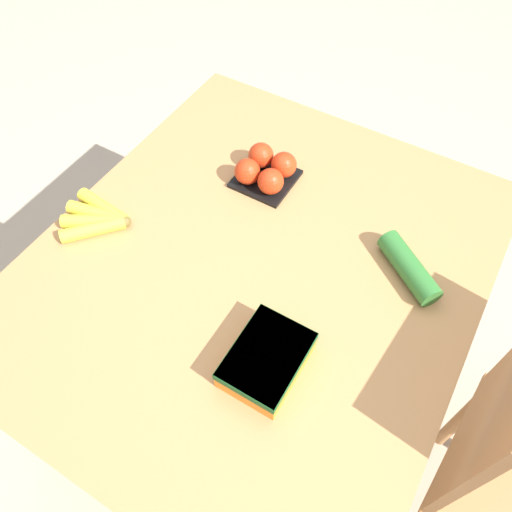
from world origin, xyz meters
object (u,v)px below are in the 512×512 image
tomato_pack (266,170)px  cucumber_near (409,267)px  banana_bunch (98,218)px  carrot_bag (267,359)px  chair (512,469)px

tomato_pack → cucumber_near: 0.44m
cucumber_near → tomato_pack: bearing=-102.3°
banana_bunch → cucumber_near: cucumber_near is taller
banana_bunch → carrot_bag: bearing=78.1°
tomato_pack → cucumber_near: tomato_pack is taller
banana_bunch → carrot_bag: (0.11, 0.54, 0.02)m
chair → cucumber_near: 0.52m
tomato_pack → chair: bearing=71.0°
carrot_bag → banana_bunch: bearing=-101.9°
chair → carrot_bag: (0.17, -0.56, 0.29)m
banana_bunch → cucumber_near: size_ratio=0.94×
chair → cucumber_near: size_ratio=5.32×
chair → cucumber_near: (-0.19, -0.40, 0.28)m
banana_bunch → tomato_pack: tomato_pack is taller
cucumber_near → banana_bunch: bearing=-71.1°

